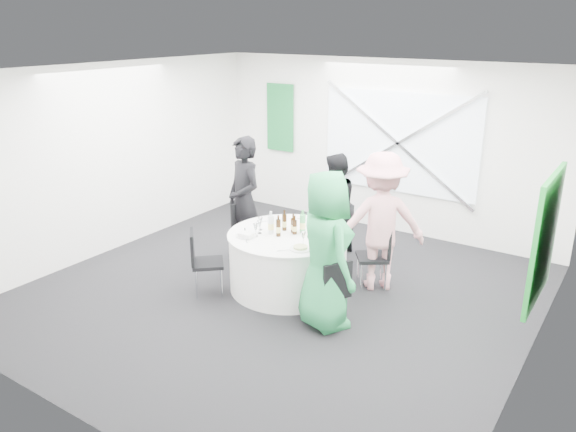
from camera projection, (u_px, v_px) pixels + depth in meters
The scene contains 48 objects.
floor at pixel (279, 293), 7.28m from camera, with size 6.00×6.00×0.00m, color black.
ceiling at pixel (278, 71), 6.37m from camera, with size 6.00×6.00×0.00m, color white.
wall_back at pixel (383, 146), 9.18m from camera, with size 6.00×6.00×0.00m, color white.
wall_front at pixel (66, 278), 4.46m from camera, with size 6.00×6.00×0.00m, color white.
wall_left at pixel (114, 158), 8.39m from camera, with size 6.00×6.00×0.00m, color white.
wall_right at pixel (542, 239), 5.25m from camera, with size 6.00×6.00×0.00m, color white.
window_panel at pixel (399, 143), 8.96m from camera, with size 2.60×0.03×1.60m, color white.
window_brace_a at pixel (398, 143), 8.93m from camera, with size 0.05×0.05×3.16m, color silver.
window_brace_b at pixel (398, 143), 8.93m from camera, with size 0.05×0.05×3.16m, color silver.
green_banner at pixel (280, 118), 10.09m from camera, with size 0.55×0.04×1.20m, color #156D33.
green_sign at pixel (545, 239), 5.82m from camera, with size 0.05×1.20×1.40m, color #178329.
banquet_table at pixel (288, 261), 7.31m from camera, with size 1.56×1.56×0.76m.
chair_back at pixel (325, 227), 8.10m from camera, with size 0.43×0.44×0.91m.
chair_back_left at pixel (247, 228), 8.11m from camera, with size 0.52×0.51×0.87m.
chair_back_right at pixel (378, 251), 7.31m from camera, with size 0.54×0.54×0.85m.
chair_front_right at pixel (333, 288), 6.34m from camera, with size 0.52×0.51×0.83m.
chair_front_left at pixel (201, 258), 7.12m from camera, with size 0.55×0.55×0.86m.
person_man_back_left at pixel (244, 200), 8.03m from camera, with size 0.67×0.44×1.83m, color black.
person_man_back at pixel (334, 206), 8.21m from camera, with size 0.76×0.42×1.56m, color black.
person_woman_pink at pixel (381, 222), 7.18m from camera, with size 1.17×0.55×1.82m, color pink.
person_woman_green at pixel (326, 251), 6.25m from camera, with size 0.90×0.58×1.83m, color #289451.
plate_back at pixel (317, 222), 7.59m from camera, with size 0.27×0.27×0.01m.
plate_back_left at pixel (276, 221), 7.63m from camera, with size 0.26×0.26×0.01m.
plate_back_right at pixel (330, 235), 7.10m from camera, with size 0.29×0.29×0.04m.
plate_front_right at pixel (300, 248), 6.69m from camera, with size 0.26×0.26×0.04m.
plate_front_left at pixel (246, 236), 7.11m from camera, with size 0.27×0.27×0.01m.
napkin at pixel (246, 235), 7.04m from camera, with size 0.18×0.12×0.05m, color silver.
beer_bottle_a at pixel (284, 223), 7.28m from camera, with size 0.06×0.06×0.28m.
beer_bottle_b at pixel (293, 226), 7.20m from camera, with size 0.06×0.06×0.25m.
beer_bottle_c at pixel (295, 227), 7.15m from camera, with size 0.06×0.06×0.25m.
beer_bottle_d at pixel (278, 228), 7.08m from camera, with size 0.06×0.06×0.28m.
green_water_bottle at pixel (303, 224), 7.19m from camera, with size 0.08×0.08×0.31m.
clear_water_bottle at pixel (271, 225), 7.17m from camera, with size 0.08×0.08×0.30m.
wine_glass_a at pixel (303, 235), 6.78m from camera, with size 0.07×0.07×0.17m.
wine_glass_b at pixel (256, 227), 7.06m from camera, with size 0.07×0.07×0.17m.
wine_glass_c at pixel (316, 222), 7.25m from camera, with size 0.07×0.07×0.17m.
wine_glass_d at pixel (260, 221), 7.28m from camera, with size 0.07×0.07×0.17m.
wine_glass_e at pixel (260, 224), 7.16m from camera, with size 0.07×0.07×0.17m.
fork_a at pixel (283, 251), 6.65m from camera, with size 0.01×0.15×0.01m, color silver.
knife_a at pixel (315, 247), 6.74m from camera, with size 0.01×0.15×0.01m, color silver.
fork_b at pixel (278, 219), 7.72m from camera, with size 0.01×0.15×0.01m, color silver.
knife_b at pixel (261, 222), 7.61m from camera, with size 0.01×0.15×0.01m, color silver.
fork_c at pixel (319, 223), 7.57m from camera, with size 0.01×0.15×0.01m, color silver.
knife_c at pixel (302, 219), 7.70m from camera, with size 0.01×0.15×0.01m, color silver.
fork_d at pixel (245, 230), 7.31m from camera, with size 0.01×0.15×0.01m, color silver.
knife_d at pixel (246, 241), 6.95m from camera, with size 0.01×0.15×0.01m, color silver.
fork_e at pixel (332, 238), 7.03m from camera, with size 0.01×0.15×0.01m, color silver.
knife_e at pixel (330, 229), 7.34m from camera, with size 0.01×0.15×0.01m, color silver.
Camera 1 is at (3.72, -5.40, 3.33)m, focal length 35.00 mm.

